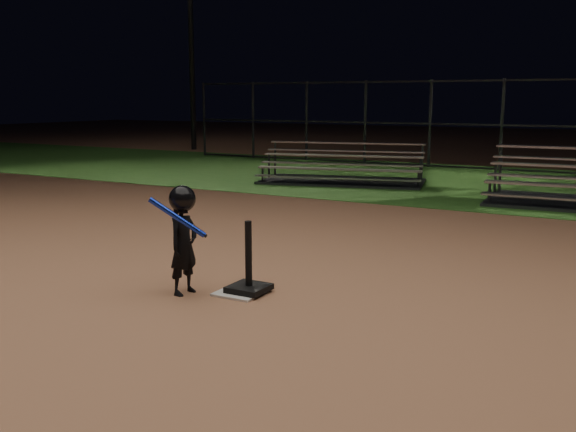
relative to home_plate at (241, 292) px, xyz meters
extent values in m
plane|color=#A86E4C|center=(0.00, 0.00, -0.01)|extent=(80.00, 80.00, 0.00)
cube|color=#29571C|center=(0.00, 10.00, -0.01)|extent=(60.00, 8.00, 0.01)
cube|color=beige|center=(0.00, 0.00, 0.00)|extent=(0.45, 0.45, 0.02)
cube|color=black|center=(0.07, 0.05, 0.04)|extent=(0.38, 0.38, 0.06)
cylinder|color=black|center=(0.07, 0.05, 0.41)|extent=(0.07, 0.07, 0.67)
imported|color=black|center=(-0.50, -0.27, 0.49)|extent=(0.27, 0.38, 1.00)
sphere|color=black|center=(-0.50, -0.27, 0.97)|extent=(0.27, 0.27, 0.27)
cylinder|color=#1730C7|center=(-0.45, -0.42, 0.81)|extent=(0.50, 0.35, 0.41)
cylinder|color=black|center=(-0.29, -0.30, 0.67)|extent=(0.18, 0.13, 0.14)
cube|color=#B6B6BB|center=(-2.62, 8.07, 0.37)|extent=(3.72, 1.10, 0.04)
cube|color=#B6B6BB|center=(-2.56, 7.81, 0.20)|extent=(3.72, 1.10, 0.03)
cube|color=#B6B6BB|center=(-2.74, 8.57, 0.63)|extent=(3.72, 1.10, 0.04)
cube|color=#B6B6BB|center=(-2.68, 8.32, 0.46)|extent=(3.72, 1.10, 0.03)
cube|color=#B6B6BB|center=(-2.86, 9.08, 0.89)|extent=(3.72, 1.10, 0.04)
cube|color=#B6B6BB|center=(-2.80, 8.82, 0.72)|extent=(3.72, 1.10, 0.03)
cube|color=#38383D|center=(-2.74, 8.57, 0.02)|extent=(4.10, 2.67, 0.06)
cube|color=#38383D|center=(0.00, 13.00, 0.04)|extent=(20.00, 0.05, 0.05)
cube|color=#38383D|center=(0.00, 13.00, 1.24)|extent=(20.00, 0.05, 0.05)
cube|color=#38383D|center=(0.00, 13.00, 2.44)|extent=(20.00, 0.05, 0.05)
cylinder|color=#38383D|center=(-10.00, 13.00, 1.24)|extent=(0.08, 0.08, 2.50)
cylinder|color=#38383D|center=(-5.00, 13.00, 1.24)|extent=(0.08, 0.08, 2.50)
cylinder|color=#38383D|center=(0.00, 13.00, 1.24)|extent=(0.08, 0.08, 2.50)
cylinder|color=#2D2D30|center=(-12.00, 15.00, 3.99)|extent=(0.20, 0.20, 8.00)
camera|label=1|loc=(3.52, -5.33, 1.96)|focal=40.25mm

